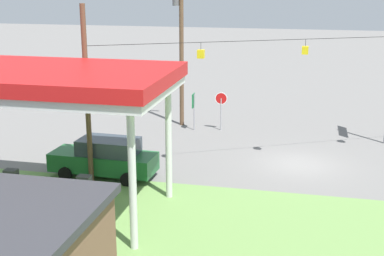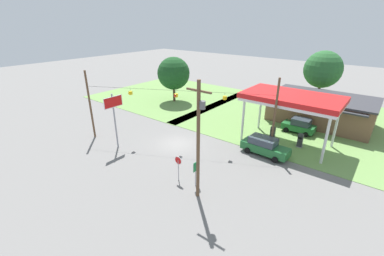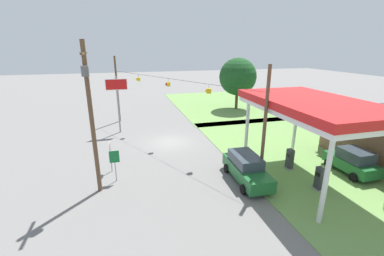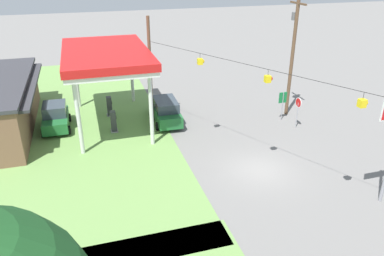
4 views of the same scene
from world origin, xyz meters
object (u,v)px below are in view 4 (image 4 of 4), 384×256
object	(u,v)px
fuel_pump_far	(109,107)
car_at_pumps_rear	(56,117)
gas_station_canopy	(106,56)
route_sign	(283,100)
utility_pole_main	(293,50)
car_at_pumps_front	(165,110)
stop_sign_roadside	(298,106)
fuel_pump_near	(114,122)

from	to	relation	value
fuel_pump_far	car_at_pumps_rear	world-z (taller)	car_at_pumps_rear
gas_station_canopy	route_sign	xyz separation A→B (m)	(-3.27, -13.52, -3.82)
utility_pole_main	route_sign	bearing A→B (deg)	135.26
utility_pole_main	gas_station_canopy	bearing A→B (deg)	81.49
car_at_pumps_front	stop_sign_roadside	bearing A→B (deg)	-111.26
stop_sign_roadside	utility_pole_main	bearing A→B (deg)	165.67
fuel_pump_far	stop_sign_roadside	size ratio (longest dim) A/B	0.68
car_at_pumps_rear	route_sign	size ratio (longest dim) A/B	1.69
gas_station_canopy	stop_sign_roadside	distance (m)	15.22
fuel_pump_near	stop_sign_roadside	size ratio (longest dim) A/B	0.68
fuel_pump_far	car_at_pumps_front	size ratio (longest dim) A/B	0.32
gas_station_canopy	utility_pole_main	size ratio (longest dim) A/B	1.07
fuel_pump_near	utility_pole_main	bearing A→B (deg)	-92.04
stop_sign_roadside	car_at_pumps_rear	bearing A→B (deg)	-106.06
fuel_pump_far	car_at_pumps_rear	bearing A→B (deg)	108.71
stop_sign_roadside	utility_pole_main	size ratio (longest dim) A/B	0.25
car_at_pumps_front	stop_sign_roadside	size ratio (longest dim) A/B	2.10
gas_station_canopy	fuel_pump_near	size ratio (longest dim) A/B	6.30
car_at_pumps_front	utility_pole_main	world-z (taller)	utility_pole_main
gas_station_canopy	fuel_pump_far	world-z (taller)	gas_station_canopy
fuel_pump_far	route_sign	size ratio (longest dim) A/B	0.70
car_at_pumps_front	car_at_pumps_rear	xyz separation A→B (m)	(1.09, 8.52, -0.00)
stop_sign_roadside	fuel_pump_near	bearing A→B (deg)	-103.50
car_at_pumps_front	route_sign	bearing A→B (deg)	-102.60
gas_station_canopy	car_at_pumps_front	xyz separation A→B (m)	(-0.87, -4.26, -4.52)
gas_station_canopy	stop_sign_roadside	size ratio (longest dim) A/B	4.25
car_at_pumps_rear	stop_sign_roadside	size ratio (longest dim) A/B	1.63
stop_sign_roadside	route_sign	xyz separation A→B (m)	(1.73, 0.36, -0.10)
gas_station_canopy	utility_pole_main	xyz separation A→B (m)	(-2.18, -14.60, 0.02)
fuel_pump_near	utility_pole_main	xyz separation A→B (m)	(-0.52, -14.60, 4.74)
gas_station_canopy	car_at_pumps_rear	bearing A→B (deg)	87.01
car_at_pumps_front	utility_pole_main	distance (m)	11.38
car_at_pumps_rear	route_sign	world-z (taller)	route_sign
car_at_pumps_rear	route_sign	bearing A→B (deg)	79.48
car_at_pumps_rear	utility_pole_main	xyz separation A→B (m)	(-2.41, -18.86, 4.54)
car_at_pumps_front	utility_pole_main	bearing A→B (deg)	-95.29
car_at_pumps_front	route_sign	world-z (taller)	route_sign
gas_station_canopy	route_sign	distance (m)	14.43
car_at_pumps_front	stop_sign_roadside	distance (m)	10.51
fuel_pump_near	fuel_pump_far	distance (m)	3.33
fuel_pump_far	car_at_pumps_front	xyz separation A→B (m)	(-2.53, -4.26, 0.20)
fuel_pump_far	utility_pole_main	distance (m)	15.83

